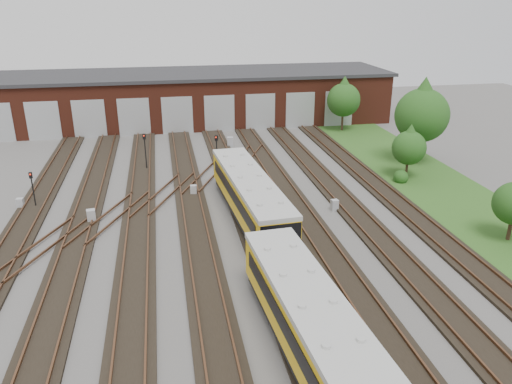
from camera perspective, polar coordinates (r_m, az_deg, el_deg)
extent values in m
plane|color=#44413F|center=(29.41, -1.83, -9.91)|extent=(120.00, 120.00, 0.00)
cube|color=black|center=(29.76, -21.58, -10.97)|extent=(2.40, 70.00, 0.18)
cube|color=brown|center=(29.83, -22.99, -10.74)|extent=(0.10, 70.00, 0.15)
cube|color=brown|center=(29.53, -20.24, -10.66)|extent=(0.10, 70.00, 0.15)
cube|color=black|center=(29.19, -13.74, -10.64)|extent=(2.40, 70.00, 0.18)
cube|color=brown|center=(29.17, -15.20, -10.44)|extent=(0.10, 70.00, 0.15)
cube|color=brown|center=(29.06, -12.34, -10.28)|extent=(0.10, 70.00, 0.15)
cube|color=black|center=(29.17, -5.77, -10.10)|extent=(2.40, 70.00, 0.18)
cube|color=brown|center=(29.04, -7.21, -9.93)|extent=(0.10, 70.00, 0.15)
cube|color=brown|center=(29.13, -4.36, -9.70)|extent=(0.10, 70.00, 0.15)
cube|color=black|center=(29.69, 2.04, -9.38)|extent=(2.40, 70.00, 0.18)
cube|color=brown|center=(29.47, 0.66, -9.24)|extent=(0.10, 70.00, 0.15)
cube|color=brown|center=(29.75, 3.40, -8.96)|extent=(0.10, 70.00, 0.15)
cube|color=black|center=(30.72, 9.41, -8.54)|extent=(2.40, 70.00, 0.18)
cube|color=brown|center=(30.42, 8.15, -8.43)|extent=(0.10, 70.00, 0.15)
cube|color=brown|center=(30.88, 10.70, -8.12)|extent=(0.10, 70.00, 0.15)
cube|color=black|center=(32.22, 16.18, -7.64)|extent=(2.40, 70.00, 0.18)
cube|color=brown|center=(31.84, 15.04, -7.55)|extent=(0.10, 70.00, 0.15)
cube|color=brown|center=(32.46, 17.35, -7.23)|extent=(0.10, 70.00, 0.15)
cube|color=black|center=(34.13, 22.24, -6.75)|extent=(2.40, 70.00, 0.18)
cube|color=brown|center=(33.69, 21.24, -6.66)|extent=(0.10, 70.00, 0.15)
cube|color=brown|center=(34.44, 23.29, -6.35)|extent=(0.10, 70.00, 0.15)
cube|color=brown|center=(38.16, -16.25, -2.67)|extent=(5.40, 9.62, 0.15)
cube|color=brown|center=(41.63, -10.36, -0.09)|extent=(5.40, 9.62, 0.15)
cube|color=brown|center=(45.55, -5.44, 2.07)|extent=(5.40, 9.62, 0.15)
cube|color=brown|center=(35.26, -23.23, -5.69)|extent=(5.40, 9.62, 0.15)
cube|color=brown|center=(49.80, -1.31, 3.87)|extent=(5.40, 9.62, 0.15)
cube|color=#592316|center=(66.09, -7.48, 10.55)|extent=(50.00, 12.00, 6.00)
cube|color=#29292B|center=(65.57, -7.61, 13.26)|extent=(51.00, 12.50, 0.40)
cube|color=#A3A6A8|center=(61.67, -23.13, 7.48)|extent=(3.60, 0.12, 4.40)
cube|color=#A3A6A8|center=(60.79, -18.50, 7.91)|extent=(3.60, 0.12, 4.40)
cube|color=#A3A6A8|center=(60.33, -13.76, 8.31)|extent=(3.60, 0.12, 4.40)
cube|color=#A3A6A8|center=(60.27, -8.97, 8.65)|extent=(3.60, 0.12, 4.40)
cube|color=#A3A6A8|center=(60.63, -4.19, 8.92)|extent=(3.60, 0.12, 4.40)
cube|color=#A3A6A8|center=(61.39, 0.50, 9.14)|extent=(3.60, 0.12, 4.40)
cube|color=#A3A6A8|center=(62.55, 5.06, 9.29)|extent=(3.60, 0.12, 4.40)
cube|color=#A3A6A8|center=(64.07, 9.43, 9.38)|extent=(3.60, 0.12, 4.40)
cube|color=#234717|center=(44.34, 20.95, -0.17)|extent=(8.00, 55.00, 0.05)
cube|color=black|center=(22.99, 6.76, -18.39)|extent=(3.29, 14.89, 0.59)
cube|color=yellow|center=(22.14, 6.92, -15.64)|extent=(3.59, 14.91, 2.17)
cube|color=#AFAFAB|center=(21.42, 7.07, -13.02)|extent=(3.68, 14.92, 0.30)
cube|color=black|center=(21.61, 3.61, -15.74)|extent=(0.97, 12.97, 0.84)
cube|color=black|center=(22.43, 10.14, -14.50)|extent=(0.97, 12.97, 0.84)
cube|color=black|center=(36.32, -0.70, -2.37)|extent=(3.29, 14.89, 0.59)
cube|color=yellow|center=(35.79, -0.71, -0.35)|extent=(3.59, 14.91, 2.17)
cube|color=#AFAFAB|center=(35.35, -0.72, 1.50)|extent=(3.68, 14.92, 0.30)
cube|color=black|center=(35.42, -2.75, -0.18)|extent=(0.97, 12.97, 0.84)
cube|color=black|center=(36.01, 1.29, 0.21)|extent=(0.97, 12.97, 0.84)
cylinder|color=black|center=(41.97, -24.07, -0.10)|extent=(0.10, 0.10, 2.42)
cube|color=black|center=(41.51, -24.37, 1.76)|extent=(0.25, 0.16, 0.48)
sphere|color=red|center=(41.39, -24.41, 1.84)|extent=(0.12, 0.12, 0.12)
cylinder|color=black|center=(47.91, -12.50, 4.19)|extent=(0.10, 0.10, 2.98)
cube|color=black|center=(47.43, -12.67, 6.20)|extent=(0.29, 0.21, 0.52)
sphere|color=red|center=(47.31, -12.68, 6.29)|extent=(0.12, 0.12, 0.12)
cylinder|color=black|center=(38.93, -2.22, 0.38)|extent=(0.11, 0.11, 2.62)
cube|color=black|center=(38.38, -2.25, 2.60)|extent=(0.32, 0.24, 0.57)
sphere|color=red|center=(38.24, -2.23, 2.71)|extent=(0.14, 0.14, 0.14)
cylinder|color=black|center=(48.11, -4.51, 4.41)|extent=(0.11, 0.11, 2.50)
cube|color=black|center=(47.69, -4.56, 6.16)|extent=(0.31, 0.26, 0.54)
sphere|color=red|center=(47.55, -4.55, 6.25)|extent=(0.13, 0.13, 0.13)
cube|color=#A0A2A5|center=(42.48, -25.33, -1.20)|extent=(0.55, 0.48, 0.85)
cube|color=#A0A2A5|center=(41.33, -7.15, 0.20)|extent=(0.56, 0.49, 0.86)
cube|color=#A0A2A5|center=(37.97, -18.31, -2.64)|extent=(0.67, 0.59, 1.00)
cube|color=#A0A2A5|center=(54.64, -2.96, 5.75)|extent=(0.71, 0.62, 1.06)
cube|color=#A0A2A5|center=(38.54, 8.96, -1.50)|extent=(0.57, 0.50, 0.88)
cylinder|color=#372419|center=(62.13, 9.82, 7.86)|extent=(0.25, 0.25, 2.04)
sphere|color=#1A4614|center=(61.56, 9.98, 10.32)|extent=(3.97, 3.97, 3.97)
cone|color=#1A4614|center=(61.31, 10.07, 11.62)|extent=(3.40, 3.40, 2.83)
cylinder|color=#372419|center=(46.82, 16.82, 2.44)|extent=(0.23, 0.23, 1.54)
sphere|color=#1A4614|center=(46.22, 17.09, 4.85)|extent=(3.00, 3.00, 3.00)
cone|color=#1A4614|center=(45.94, 17.23, 6.13)|extent=(2.57, 2.57, 2.15)
cylinder|color=#372419|center=(51.14, 17.97, 4.51)|extent=(0.27, 0.27, 2.61)
sphere|color=#1A4614|center=(50.30, 18.43, 8.31)|extent=(5.08, 5.08, 5.08)
cone|color=#1A4614|center=(49.95, 18.67, 10.33)|extent=(4.36, 4.36, 3.63)
cylinder|color=#372419|center=(37.48, 26.98, -3.91)|extent=(0.26, 0.26, 1.46)
sphere|color=#1A4614|center=(45.68, 16.25, 1.85)|extent=(1.28, 1.28, 1.28)
sphere|color=#1A4614|center=(53.09, 17.42, 4.45)|extent=(1.32, 1.32, 1.32)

